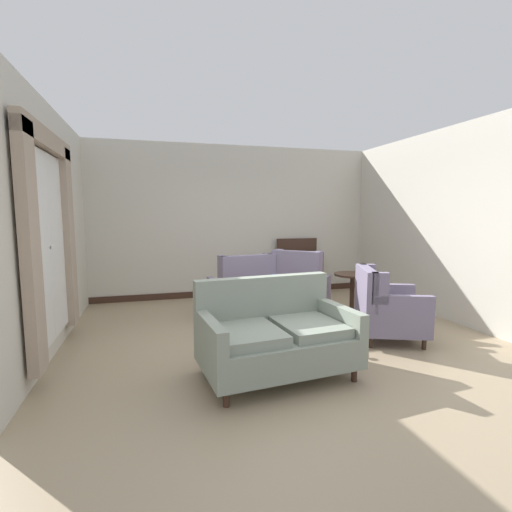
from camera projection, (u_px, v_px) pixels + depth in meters
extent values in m
plane|color=#9E896B|center=(290.00, 346.00, 4.66)|extent=(8.65, 8.65, 0.00)
cube|color=beige|center=(236.00, 222.00, 7.44)|extent=(5.80, 0.08, 2.97)
cube|color=beige|center=(52.00, 227.00, 4.61)|extent=(0.08, 4.32, 2.97)
cube|color=beige|center=(431.00, 224.00, 6.13)|extent=(0.08, 4.32, 2.97)
cube|color=#382319|center=(237.00, 292.00, 7.55)|extent=(5.64, 0.03, 0.12)
cube|color=silver|center=(47.00, 247.00, 4.15)|extent=(0.03, 1.28, 2.02)
cube|color=white|center=(49.00, 247.00, 4.16)|extent=(0.02, 1.36, 2.10)
cube|color=white|center=(49.00, 247.00, 4.16)|extent=(0.02, 0.04, 2.02)
cube|color=white|center=(49.00, 247.00, 4.16)|extent=(0.02, 1.28, 0.04)
cube|color=tan|center=(30.00, 250.00, 3.38)|extent=(0.10, 0.32, 2.32)
cube|color=tan|center=(68.00, 238.00, 4.95)|extent=(0.10, 0.32, 2.32)
cube|color=tan|center=(46.00, 140.00, 4.03)|extent=(0.10, 1.96, 0.20)
cylinder|color=#382319|center=(277.00, 301.00, 4.88)|extent=(0.78, 0.78, 0.03)
cylinder|color=#382319|center=(277.00, 319.00, 4.91)|extent=(0.10, 0.10, 0.44)
cube|color=#382319|center=(292.00, 334.00, 5.02)|extent=(0.28, 0.09, 0.07)
cube|color=#382319|center=(264.00, 333.00, 5.07)|extent=(0.22, 0.26, 0.07)
cube|color=#382319|center=(274.00, 342.00, 4.73)|extent=(0.19, 0.27, 0.07)
cylinder|color=#384C93|center=(274.00, 299.00, 4.91)|extent=(0.08, 0.08, 0.02)
ellipsoid|color=#384C93|center=(274.00, 290.00, 4.89)|extent=(0.15, 0.15, 0.22)
cylinder|color=#384C93|center=(274.00, 278.00, 4.87)|extent=(0.06, 0.06, 0.08)
torus|color=#384C93|center=(274.00, 275.00, 4.87)|extent=(0.09, 0.09, 0.02)
cube|color=gray|center=(278.00, 349.00, 3.78)|extent=(1.61, 1.06, 0.31)
cube|color=gray|center=(263.00, 300.00, 4.08)|extent=(1.53, 0.29, 0.53)
cube|color=gray|center=(248.00, 334.00, 3.59)|extent=(0.68, 0.77, 0.10)
cube|color=gray|center=(309.00, 327.00, 3.84)|extent=(0.68, 0.77, 0.10)
cube|color=gray|center=(211.00, 332.00, 3.44)|extent=(0.19, 0.82, 0.24)
cube|color=gray|center=(340.00, 317.00, 3.95)|extent=(0.19, 0.82, 0.24)
cylinder|color=#382319|center=(226.00, 399.00, 3.21)|extent=(0.06, 0.06, 0.14)
cylinder|color=#382319|center=(354.00, 374.00, 3.69)|extent=(0.06, 0.06, 0.14)
cylinder|color=#382319|center=(205.00, 365.00, 3.91)|extent=(0.06, 0.06, 0.14)
cylinder|color=#382319|center=(315.00, 349.00, 4.39)|extent=(0.06, 0.06, 0.14)
cube|color=slate|center=(391.00, 318.00, 4.88)|extent=(1.04, 1.06, 0.31)
cube|color=slate|center=(366.00, 287.00, 4.87)|extent=(0.43, 0.82, 0.51)
cube|color=slate|center=(380.00, 288.00, 4.49)|extent=(0.22, 0.17, 0.38)
cube|color=slate|center=(368.00, 278.00, 5.21)|extent=(0.22, 0.17, 0.38)
cube|color=slate|center=(404.00, 305.00, 4.49)|extent=(0.69, 0.34, 0.23)
cube|color=slate|center=(388.00, 292.00, 5.20)|extent=(0.69, 0.34, 0.23)
cylinder|color=#382319|center=(424.00, 344.00, 4.55)|extent=(0.06, 0.06, 0.14)
cylinder|color=#382319|center=(407.00, 327.00, 5.21)|extent=(0.06, 0.06, 0.14)
cylinder|color=#382319|center=(370.00, 342.00, 4.61)|extent=(0.06, 0.06, 0.14)
cylinder|color=#382319|center=(361.00, 326.00, 5.27)|extent=(0.06, 0.06, 0.14)
cube|color=slate|center=(240.00, 299.00, 6.01)|extent=(0.97, 0.97, 0.28)
cube|color=slate|center=(248.00, 275.00, 5.63)|extent=(0.87, 0.25, 0.61)
cube|color=slate|center=(269.00, 268.00, 5.85)|extent=(0.13, 0.21, 0.47)
cube|color=slate|center=(223.00, 271.00, 5.55)|extent=(0.13, 0.21, 0.47)
cube|color=slate|center=(260.00, 283.00, 6.17)|extent=(0.20, 0.77, 0.19)
cube|color=slate|center=(216.00, 286.00, 5.88)|extent=(0.20, 0.77, 0.19)
cylinder|color=#382319|center=(252.00, 305.00, 6.49)|extent=(0.06, 0.06, 0.14)
cylinder|color=#382319|center=(213.00, 309.00, 6.21)|extent=(0.06, 0.06, 0.14)
cylinder|color=#382319|center=(269.00, 315.00, 5.85)|extent=(0.06, 0.06, 0.14)
cylinder|color=#382319|center=(227.00, 320.00, 5.57)|extent=(0.06, 0.06, 0.14)
cube|color=slate|center=(302.00, 299.00, 6.03)|extent=(1.09, 1.10, 0.27)
cube|color=slate|center=(296.00, 273.00, 5.67)|extent=(0.65, 0.59, 0.68)
cube|color=slate|center=(318.00, 268.00, 5.61)|extent=(0.21, 0.22, 0.52)
cube|color=slate|center=(278.00, 266.00, 5.88)|extent=(0.21, 0.22, 0.52)
cube|color=slate|center=(323.00, 285.00, 5.91)|extent=(0.54, 0.60, 0.22)
cube|color=slate|center=(285.00, 282.00, 6.18)|extent=(0.54, 0.60, 0.22)
cylinder|color=#382319|center=(325.00, 309.00, 6.22)|extent=(0.06, 0.06, 0.14)
cylinder|color=#382319|center=(292.00, 305.00, 6.47)|extent=(0.06, 0.06, 0.14)
cylinder|color=#382319|center=(313.00, 318.00, 5.64)|extent=(0.06, 0.06, 0.14)
cylinder|color=#382319|center=(278.00, 314.00, 5.89)|extent=(0.06, 0.06, 0.14)
cylinder|color=#382319|center=(353.00, 275.00, 5.66)|extent=(0.55, 0.55, 0.03)
cylinder|color=#382319|center=(352.00, 298.00, 5.70)|extent=(0.07, 0.07, 0.71)
cylinder|color=#382319|center=(351.00, 320.00, 5.74)|extent=(0.36, 0.36, 0.04)
cube|color=#382319|center=(300.00, 271.00, 7.61)|extent=(0.87, 0.38, 0.77)
cube|color=#382319|center=(297.00, 245.00, 7.71)|extent=(0.87, 0.04, 0.27)
cube|color=#382319|center=(284.00, 294.00, 7.42)|extent=(0.06, 0.06, 0.10)
cube|color=#382319|center=(320.00, 292.00, 7.63)|extent=(0.06, 0.06, 0.10)
cube|color=#382319|center=(280.00, 291.00, 7.69)|extent=(0.06, 0.06, 0.10)
cube|color=#382319|center=(314.00, 289.00, 7.90)|extent=(0.06, 0.06, 0.10)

